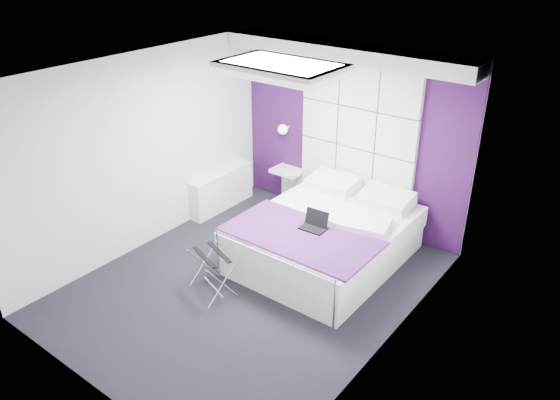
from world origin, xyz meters
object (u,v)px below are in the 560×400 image
Objects in this scene: nightstand at (288,171)px; wall_lamp at (284,129)px; laptop at (315,224)px; bed at (326,237)px; radiator at (222,190)px; luggage_rack at (213,273)px.

wall_lamp is at bearing 156.86° from nightstand.
wall_lamp is at bearing 134.45° from laptop.
wall_lamp is 2.00m from bed.
nightstand is at bearing 133.46° from laptop.
wall_lamp reaches higher than radiator.
nightstand is (0.09, -0.04, -0.65)m from wall_lamp.
bed is at bearing 84.76° from luggage_rack.
nightstand is at bearing -23.14° from wall_lamp.
laptop is at bearing 77.05° from luggage_rack.
luggage_rack is (0.70, -2.41, -0.30)m from nightstand.
wall_lamp is at bearing 144.69° from bed.
laptop is (0.04, -0.33, 0.36)m from bed.
radiator is at bearing 172.56° from bed.
laptop is at bearing -42.21° from wall_lamp.
laptop is at bearing -83.20° from bed.
radiator is 2.59× the size of nightstand.
laptop is at bearing -43.20° from nightstand.
nightstand is 0.87× the size of luggage_rack.
nightstand is 1.93m from laptop.
bed is at bearing 93.46° from laptop.
nightstand is 2.53m from luggage_rack.
luggage_rack is (0.79, -2.45, -0.96)m from wall_lamp.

